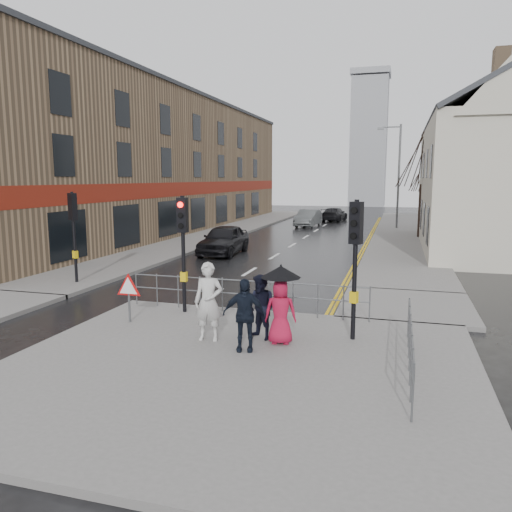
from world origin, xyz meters
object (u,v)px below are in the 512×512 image
Objects in this scene: pedestrian_d at (244,315)px; car_parked at (224,240)px; pedestrian_with_umbrella at (281,299)px; car_mid at (308,218)px; pedestrian_b at (261,307)px; pedestrian_a at (209,302)px.

pedestrian_d is 15.58m from car_parked.
pedestrian_with_umbrella is 30.72m from car_mid.
car_parked is (-5.84, 13.61, -0.15)m from pedestrian_b.
pedestrian_d reaches higher than car_mid.
pedestrian_b is 30.45m from car_mid.
car_mid is (-3.04, 30.58, -0.38)m from pedestrian_a.
pedestrian_a is 1.15m from pedestrian_d.
pedestrian_with_umbrella is 1.01m from pedestrian_d.
pedestrian_b is at bearing -78.26° from car_mid.
pedestrian_d reaches higher than pedestrian_b.
pedestrian_a is at bearing -172.21° from pedestrian_with_umbrella.
car_parked is at bearing 114.77° from pedestrian_with_umbrella.
pedestrian_with_umbrella is 0.41× the size of car_parked.
car_parked is 16.62m from car_mid.
pedestrian_a reaches higher than pedestrian_b.
pedestrian_a is 0.42× the size of car_parked.
car_parked is at bearing -91.80° from car_mid.
pedestrian_d is 0.39× the size of car_mid.
car_mid is at bearing 88.50° from pedestrian_a.
pedestrian_a is at bearing -80.57° from car_mid.
pedestrian_a is 1.74m from pedestrian_with_umbrella.
car_parked is at bearing 101.15° from pedestrian_a.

